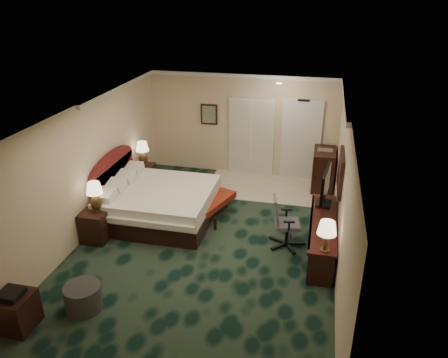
% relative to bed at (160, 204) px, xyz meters
% --- Properties ---
extents(floor, '(5.00, 7.50, 0.00)m').
position_rel_bed_xyz_m(floor, '(1.26, -0.78, -0.36)').
color(floor, black).
rests_on(floor, ground).
extents(ceiling, '(5.00, 7.50, 0.00)m').
position_rel_bed_xyz_m(ceiling, '(1.26, -0.78, 2.34)').
color(ceiling, white).
rests_on(ceiling, wall_back).
extents(wall_back, '(5.00, 0.00, 2.70)m').
position_rel_bed_xyz_m(wall_back, '(1.26, 2.97, 0.99)').
color(wall_back, beige).
rests_on(wall_back, ground).
extents(wall_front, '(5.00, 0.00, 2.70)m').
position_rel_bed_xyz_m(wall_front, '(1.26, -4.53, 0.99)').
color(wall_front, beige).
rests_on(wall_front, ground).
extents(wall_left, '(0.00, 7.50, 2.70)m').
position_rel_bed_xyz_m(wall_left, '(-1.24, -0.78, 0.99)').
color(wall_left, beige).
rests_on(wall_left, ground).
extents(wall_right, '(0.00, 7.50, 2.70)m').
position_rel_bed_xyz_m(wall_right, '(3.76, -0.78, 0.99)').
color(wall_right, beige).
rests_on(wall_right, ground).
extents(crown_molding, '(5.00, 7.50, 0.10)m').
position_rel_bed_xyz_m(crown_molding, '(1.26, -0.78, 2.29)').
color(crown_molding, silver).
rests_on(crown_molding, wall_back).
extents(tile_patch, '(3.20, 1.70, 0.01)m').
position_rel_bed_xyz_m(tile_patch, '(2.16, 2.12, -0.35)').
color(tile_patch, beige).
rests_on(tile_patch, ground).
extents(headboard, '(0.12, 2.00, 1.40)m').
position_rel_bed_xyz_m(headboard, '(-1.18, 0.22, 0.34)').
color(headboard, '#441116').
rests_on(headboard, ground).
extents(entry_door, '(1.02, 0.06, 2.18)m').
position_rel_bed_xyz_m(entry_door, '(2.81, 2.94, 0.69)').
color(entry_door, silver).
rests_on(entry_door, ground).
extents(closet_doors, '(1.20, 0.06, 2.10)m').
position_rel_bed_xyz_m(closet_doors, '(1.51, 2.93, 0.69)').
color(closet_doors, beige).
rests_on(closet_doors, ground).
extents(wall_art, '(0.45, 0.06, 0.55)m').
position_rel_bed_xyz_m(wall_art, '(0.36, 2.93, 1.24)').
color(wall_art, '#426452').
rests_on(wall_art, wall_back).
extents(wall_mirror, '(0.05, 0.95, 0.75)m').
position_rel_bed_xyz_m(wall_mirror, '(3.72, -0.18, 1.19)').
color(wall_mirror, white).
rests_on(wall_mirror, wall_right).
extents(bed, '(2.27, 2.11, 0.72)m').
position_rel_bed_xyz_m(bed, '(0.00, 0.00, 0.00)').
color(bed, white).
rests_on(bed, ground).
extents(nightstand_near, '(0.51, 0.58, 0.63)m').
position_rel_bed_xyz_m(nightstand_near, '(-0.96, -1.09, -0.04)').
color(nightstand_near, black).
rests_on(nightstand_near, ground).
extents(nightstand_far, '(0.46, 0.53, 0.58)m').
position_rel_bed_xyz_m(nightstand_far, '(-0.98, 1.50, -0.07)').
color(nightstand_far, black).
rests_on(nightstand_far, ground).
extents(lamp_near, '(0.39, 0.39, 0.61)m').
position_rel_bed_xyz_m(lamp_near, '(-0.93, -1.04, 0.58)').
color(lamp_near, black).
rests_on(lamp_near, nightstand_near).
extents(lamp_far, '(0.41, 0.41, 0.61)m').
position_rel_bed_xyz_m(lamp_far, '(-1.01, 1.54, 0.52)').
color(lamp_far, black).
rests_on(lamp_far, nightstand_far).
extents(bed_bench, '(0.82, 1.34, 0.43)m').
position_rel_bed_xyz_m(bed_bench, '(1.13, 0.33, -0.15)').
color(bed_bench, maroon).
rests_on(bed_bench, ground).
extents(ottoman, '(0.71, 0.71, 0.42)m').
position_rel_bed_xyz_m(ottoman, '(-0.17, -3.05, -0.15)').
color(ottoman, '#323233').
rests_on(ottoman, ground).
extents(side_table, '(0.53, 0.53, 0.57)m').
position_rel_bed_xyz_m(side_table, '(-0.94, -3.65, -0.07)').
color(side_table, black).
rests_on(side_table, ground).
extents(desk, '(0.50, 2.31, 0.67)m').
position_rel_bed_xyz_m(desk, '(3.49, -0.53, -0.03)').
color(desk, black).
rests_on(desk, ground).
extents(tv, '(0.20, 0.99, 0.77)m').
position_rel_bed_xyz_m(tv, '(3.48, 0.17, 0.69)').
color(tv, black).
rests_on(tv, desk).
extents(desk_lamp, '(0.41, 0.41, 0.57)m').
position_rel_bed_xyz_m(desk_lamp, '(3.53, -1.55, 0.59)').
color(desk_lamp, black).
rests_on(desk_lamp, desk).
extents(desk_chair, '(0.72, 0.69, 1.06)m').
position_rel_bed_xyz_m(desk_chair, '(2.82, -0.47, 0.17)').
color(desk_chair, '#52525B').
rests_on(desk_chair, ground).
extents(minibar, '(0.53, 0.95, 1.01)m').
position_rel_bed_xyz_m(minibar, '(3.45, 2.42, 0.14)').
color(minibar, black).
rests_on(minibar, ground).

